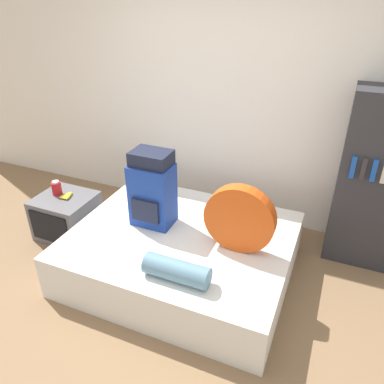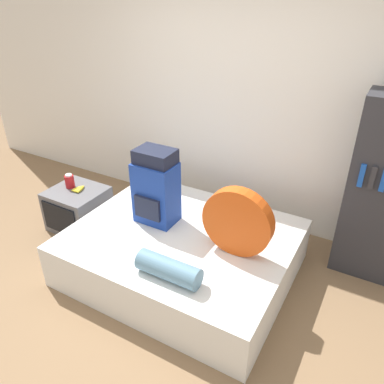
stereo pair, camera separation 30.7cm
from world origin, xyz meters
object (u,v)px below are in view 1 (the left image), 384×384
Objects in this scene: tent_bag at (240,219)px; television at (67,216)px; sleeping_roll at (177,270)px; bookshelf at (374,181)px; backpack at (152,190)px; canister at (57,188)px.

tent_bag reaches higher than television.
tent_bag reaches higher than sleeping_roll.
tent_bag is 1.15× the size of sleeping_roll.
bookshelf reaches higher than television.
backpack is at bearing 130.21° from sleeping_roll.
television is 0.34× the size of bookshelf.
canister is (-0.10, 0.03, 0.30)m from television.
tent_bag is 3.82× the size of canister.
backpack is 1.18m from television.
bookshelf is (2.95, 0.79, 0.30)m from canister.
television is at bearing -179.67° from backpack.
canister is 0.09× the size of bookshelf.
canister is 3.07m from bookshelf.
tent_bag is at bearing 60.33° from sleeping_roll.
television is 0.32m from canister.
bookshelf is (2.85, 0.82, 0.60)m from television.
bookshelf is (1.28, 1.44, 0.32)m from sleeping_roll.
tent_bag is 1.03× the size of television.
sleeping_roll is at bearing -131.70° from bookshelf.
backpack is at bearing -1.39° from canister.
television is at bearing -163.87° from bookshelf.
sleeping_roll is 0.90× the size of television.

